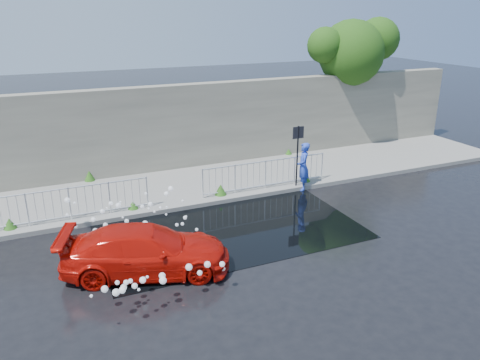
% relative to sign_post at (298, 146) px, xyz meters
% --- Properties ---
extents(ground, '(90.00, 90.00, 0.00)m').
position_rel_sign_post_xyz_m(ground, '(-4.20, -3.10, -1.72)').
color(ground, black).
rests_on(ground, ground).
extents(pavement, '(30.00, 4.00, 0.15)m').
position_rel_sign_post_xyz_m(pavement, '(-4.20, 1.90, -1.65)').
color(pavement, slate).
rests_on(pavement, ground).
extents(curb, '(30.00, 0.25, 0.16)m').
position_rel_sign_post_xyz_m(curb, '(-4.20, -0.10, -1.64)').
color(curb, slate).
rests_on(curb, ground).
extents(retaining_wall, '(30.00, 0.60, 3.50)m').
position_rel_sign_post_xyz_m(retaining_wall, '(-4.20, 4.10, 0.18)').
color(retaining_wall, '#635F53').
rests_on(retaining_wall, pavement).
extents(puddle, '(8.00, 5.00, 0.01)m').
position_rel_sign_post_xyz_m(puddle, '(-3.70, -2.10, -1.72)').
color(puddle, black).
rests_on(puddle, ground).
extents(sign_post, '(0.45, 0.06, 2.50)m').
position_rel_sign_post_xyz_m(sign_post, '(0.00, 0.00, 0.00)').
color(sign_post, black).
rests_on(sign_post, ground).
extents(tree, '(4.86, 3.12, 6.24)m').
position_rel_sign_post_xyz_m(tree, '(5.46, 4.31, 3.01)').
color(tree, '#332114').
rests_on(tree, ground).
extents(railing_left, '(5.05, 0.05, 1.10)m').
position_rel_sign_post_xyz_m(railing_left, '(-8.20, 0.25, -0.99)').
color(railing_left, silver).
rests_on(railing_left, pavement).
extents(railing_right, '(5.05, 0.05, 1.10)m').
position_rel_sign_post_xyz_m(railing_right, '(-1.20, 0.25, -0.99)').
color(railing_right, silver).
rests_on(railing_right, pavement).
extents(weeds, '(12.17, 3.93, 0.41)m').
position_rel_sign_post_xyz_m(weeds, '(-4.49, 1.41, -1.40)').
color(weeds, '#265616').
rests_on(weeds, pavement).
extents(water_spray, '(3.59, 5.50, 1.04)m').
position_rel_sign_post_xyz_m(water_spray, '(-6.84, -2.98, -1.07)').
color(water_spray, white).
rests_on(water_spray, ground).
extents(red_car, '(4.65, 3.00, 1.25)m').
position_rel_sign_post_xyz_m(red_car, '(-6.65, -3.69, -1.10)').
color(red_car, '#B80F07').
rests_on(red_car, ground).
extents(person, '(0.70, 0.80, 1.85)m').
position_rel_sign_post_xyz_m(person, '(0.23, -0.10, -0.80)').
color(person, blue).
rests_on(person, ground).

